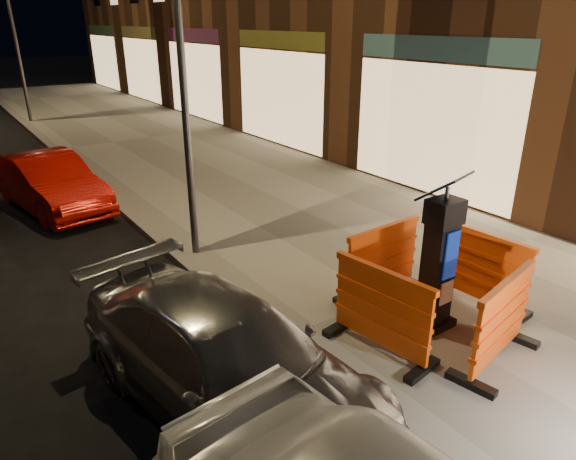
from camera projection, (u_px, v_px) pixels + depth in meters
ground_plane at (281, 348)px, 6.51m from camera, size 120.00×120.00×0.00m
sidewalk at (439, 280)px, 8.06m from camera, size 6.00×60.00×0.15m
kerb at (281, 343)px, 6.48m from camera, size 0.30×60.00×0.15m
parking_kiosk at (439, 258)px, 6.36m from camera, size 0.68×0.68×1.95m
barrier_front at (501, 322)px, 5.81m from camera, size 1.48×0.84×1.09m
barrier_back at (382, 262)px, 7.25m from camera, size 1.43×0.65×1.09m
barrier_kerbside at (381, 311)px, 6.03m from camera, size 0.77×1.46×1.09m
barrier_bldgside at (482, 269)px, 7.03m from camera, size 0.68×1.43×1.09m
car_silver at (230, 406)px, 5.54m from camera, size 2.36×4.34×1.19m
car_red at (55, 209)px, 11.27m from camera, size 1.88×3.84×1.21m
street_lamp_mid at (182, 71)px, 7.72m from camera, size 0.12×0.12×6.00m
street_lamp_far at (16, 40)px, 19.10m from camera, size 0.12×0.12×6.00m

